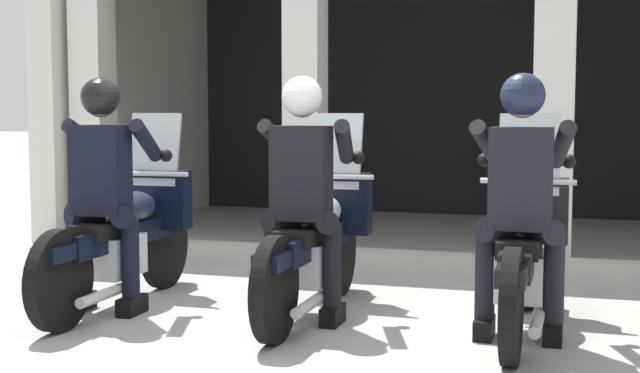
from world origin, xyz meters
name	(u,v)px	position (x,y,z in m)	size (l,w,h in m)	color
ground_plane	(398,251)	(0.00, 3.00, 0.00)	(80.00, 80.00, 0.00)	#999993
station_building	(456,59)	(0.29, 4.76, 1.95)	(8.05, 4.10, 3.14)	black
kerb_strip	(413,259)	(0.29, 2.26, 0.06)	(7.55, 0.24, 0.12)	#B7B5AD
motorcycle_left	(126,234)	(-1.36, 0.19, 0.50)	(0.62, 2.04, 1.35)	black
police_officer_left	(103,175)	(-1.37, -0.10, 0.94)	(0.63, 0.61, 1.58)	black
motorcycle_center	(316,239)	(0.00, 0.32, 0.50)	(0.62, 2.04, 1.35)	black
police_officer_center	(303,178)	(0.00, 0.03, 0.94)	(0.63, 0.61, 1.58)	black
motorcycle_right	(523,250)	(1.37, 0.27, 0.50)	(0.62, 2.04, 1.35)	black
police_officer_right	(521,184)	(1.37, -0.02, 0.94)	(0.63, 0.61, 1.58)	black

